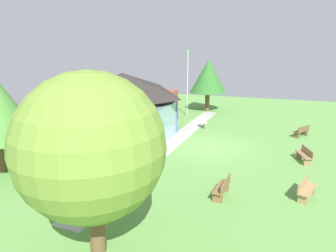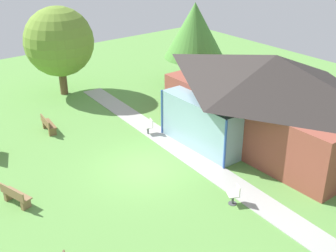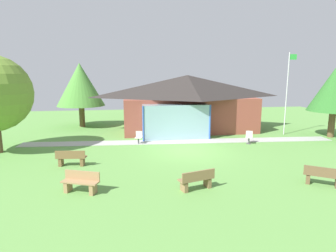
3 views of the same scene
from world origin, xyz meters
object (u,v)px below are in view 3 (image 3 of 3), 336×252
Objects in this scene: pavilion at (187,102)px; bench_front_center at (197,180)px; bench_mid_left at (71,158)px; patio_chair_west at (139,138)px; tree_behind_pavilion_left at (80,85)px; bench_front_left at (81,183)px; tree_east_hedge at (335,89)px; patio_chair_lawn_spare at (249,138)px; flagpole at (287,90)px; bench_front_right at (323,177)px.

pavilion is 13.04m from bench_front_center.
bench_mid_left is at bearing 128.70° from bench_front_center.
patio_chair_west is 0.15× the size of tree_behind_pavilion_left.
bench_mid_left is (-5.63, 3.92, 0.00)m from bench_front_center.
bench_front_center and bench_front_left have the same top height.
bench_front_center is 0.28× the size of tree_behind_pavilion_left.
pavilion is at bearing 156.07° from tree_east_hedge.
tree_behind_pavilion_left reaches higher than bench_front_left.
tree_behind_pavilion_left is (-1.11, 11.56, 3.37)m from bench_mid_left.
bench_front_center is at bearing -28.13° from bench_mid_left.
tree_behind_pavilion_left is at bearing -60.85° from bench_front_left.
bench_front_center is 8.99m from patio_chair_lawn_spare.
pavilion reaches higher than bench_front_left.
tree_east_hedge is (14.46, 0.01, 3.22)m from patio_chair_west.
patio_chair_west reaches higher than bench_mid_left.
bench_front_left is (-14.17, -9.15, -3.06)m from flagpole.
bench_front_center is at bearing -66.47° from tree_behind_pavilion_left.
bench_front_right is 20.24m from tree_behind_pavilion_left.
bench_mid_left is at bearing -159.54° from flagpole.
flagpole reaches higher than bench_mid_left.
bench_mid_left is (-7.95, -8.75, -2.00)m from pavilion.
bench_front_right is (-4.17, -9.96, -3.06)m from flagpole.
flagpole is 17.14m from bench_front_left.
bench_front_center and bench_front_right have the same top height.
bench_front_center is (-2.33, -12.67, -2.00)m from pavilion.
tree_east_hedge is 20.57m from tree_behind_pavilion_left.
tree_behind_pavilion_left is (-6.74, 15.48, 3.37)m from bench_front_center.
bench_front_left is (1.00, -3.49, 0.00)m from bench_mid_left.
flagpole reaches higher than bench_front_center.
patio_chair_lawn_spare is 15.18m from tree_behind_pavilion_left.
tree_behind_pavilion_left is at bearing 162.82° from pavilion.
flagpole is 7.35× the size of patio_chair_west.
flagpole reaches higher than pavilion.
pavilion is 6.55m from patio_chair_west.
flagpole is 5.64m from patio_chair_lawn_spare.
flagpole is at bearing 102.91° from bench_front_right.
flagpole is 13.87m from bench_front_center.
patio_chair_lawn_spare is 0.15× the size of tree_behind_pavilion_left.
tree_east_hedge is at bearing -25.71° from flagpole.
pavilion is 14.22m from bench_front_left.
tree_behind_pavilion_left is (-16.28, 5.90, 0.31)m from flagpole.
flagpole is 1.11× the size of tree_behind_pavilion_left.
bench_mid_left and bench_front_left have the same top height.
bench_front_center is 1.06× the size of bench_front_right.
bench_mid_left is 0.29× the size of tree_east_hedge.
pavilion is 7.48× the size of bench_front_center.
bench_front_right is at bearing -52.63° from tree_behind_pavilion_left.
tree_behind_pavilion_left is at bearing -39.91° from patio_chair_west.
flagpole is at bearing 154.29° from tree_east_hedge.
tree_behind_pavilion_left reaches higher than patio_chair_lawn_spare.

